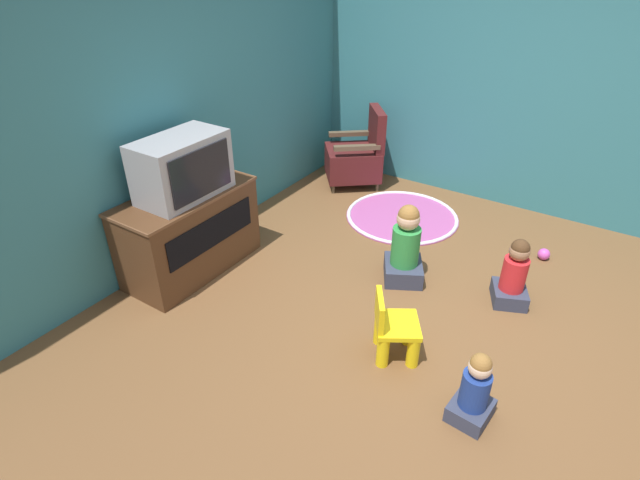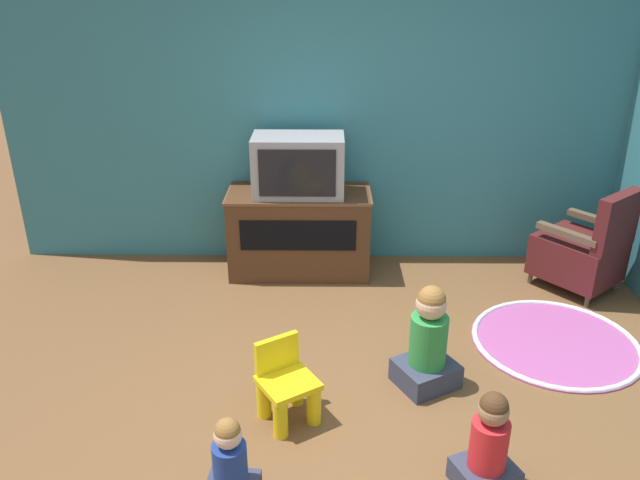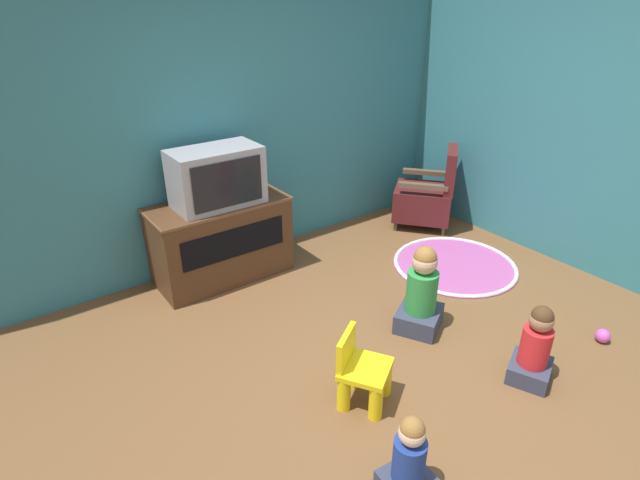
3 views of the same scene
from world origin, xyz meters
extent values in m
plane|color=brown|center=(0.00, 0.00, 0.00)|extent=(30.00, 30.00, 0.00)
cube|color=teal|center=(-0.30, 2.20, 1.40)|extent=(5.41, 0.12, 2.79)
cube|color=teal|center=(2.35, -0.37, 1.40)|extent=(0.12, 5.26, 2.79)
cube|color=#4C2D19|center=(-0.48, 1.85, 0.36)|extent=(1.18, 0.54, 0.72)
cube|color=brown|center=(-0.48, 1.85, 0.71)|extent=(1.21, 0.56, 0.02)
cube|color=black|center=(-0.48, 1.57, 0.45)|extent=(0.95, 0.01, 0.26)
cube|color=#939399|center=(-0.48, 1.81, 0.97)|extent=(0.74, 0.41, 0.49)
cube|color=black|center=(-0.48, 1.60, 0.97)|extent=(0.61, 0.02, 0.38)
cylinder|color=brown|center=(1.83, 1.90, 0.05)|extent=(0.04, 0.04, 0.10)
cylinder|color=brown|center=(1.48, 1.61, 0.05)|extent=(0.04, 0.04, 0.10)
cylinder|color=brown|center=(2.15, 1.50, 0.05)|extent=(0.04, 0.04, 0.10)
cylinder|color=brown|center=(1.81, 1.22, 0.05)|extent=(0.04, 0.04, 0.10)
cube|color=#4C1919|center=(1.82, 1.56, 0.27)|extent=(0.79, 0.80, 0.34)
cube|color=#4C1919|center=(1.98, 1.35, 0.67)|extent=(0.45, 0.40, 0.45)
cube|color=brown|center=(2.00, 1.70, 0.54)|extent=(0.38, 0.44, 0.05)
cube|color=brown|center=(1.64, 1.41, 0.54)|extent=(0.38, 0.44, 0.05)
cylinder|color=yellow|center=(-0.50, -0.27, 0.14)|extent=(0.09, 0.09, 0.28)
cylinder|color=yellow|center=(-0.32, -0.15, 0.14)|extent=(0.09, 0.09, 0.28)
cylinder|color=yellow|center=(-0.61, -0.09, 0.14)|extent=(0.09, 0.09, 0.28)
cylinder|color=yellow|center=(-0.43, 0.02, 0.14)|extent=(0.09, 0.09, 0.28)
cube|color=yellow|center=(-0.46, -0.12, 0.26)|extent=(0.42, 0.41, 0.04)
cube|color=yellow|center=(-0.53, -0.01, 0.38)|extent=(0.25, 0.18, 0.22)
cylinder|color=#A54C8C|center=(1.39, 0.70, 0.01)|extent=(1.17, 1.17, 0.01)
torus|color=silver|center=(1.39, 0.70, 0.01)|extent=(1.16, 1.16, 0.04)
cube|color=#33384C|center=(0.39, 0.23, 0.08)|extent=(0.46, 0.45, 0.16)
cylinder|color=#2D8C3F|center=(0.39, 0.23, 0.32)|extent=(0.24, 0.24, 0.34)
sphere|color=#D8AD8C|center=(0.39, 0.23, 0.58)|extent=(0.19, 0.19, 0.19)
sphere|color=olive|center=(0.39, 0.23, 0.62)|extent=(0.18, 0.18, 0.18)
cube|color=#33384C|center=(0.57, -0.63, 0.06)|extent=(0.37, 0.35, 0.13)
cylinder|color=red|center=(0.57, -0.63, 0.27)|extent=(0.19, 0.19, 0.27)
sphere|color=#9E7051|center=(0.57, -0.63, 0.48)|extent=(0.16, 0.16, 0.16)
sphere|color=#472D19|center=(0.57, -0.63, 0.50)|extent=(0.14, 0.14, 0.14)
cube|color=#33384C|center=(-0.71, -0.75, 0.06)|extent=(0.28, 0.25, 0.11)
cylinder|color=navy|center=(-0.71, -0.75, 0.24)|extent=(0.17, 0.17, 0.24)
sphere|color=beige|center=(-0.71, -0.75, 0.42)|extent=(0.14, 0.14, 0.14)
sphere|color=olive|center=(-0.71, -0.75, 0.45)|extent=(0.13, 0.13, 0.13)
sphere|color=#CC4CB2|center=(1.37, -0.72, 0.05)|extent=(0.11, 0.11, 0.11)
camera|label=1|loc=(-2.93, -1.11, 2.53)|focal=28.00mm
camera|label=2|loc=(-0.25, -3.08, 2.48)|focal=35.00mm
camera|label=3|loc=(-2.12, -1.90, 2.36)|focal=28.00mm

